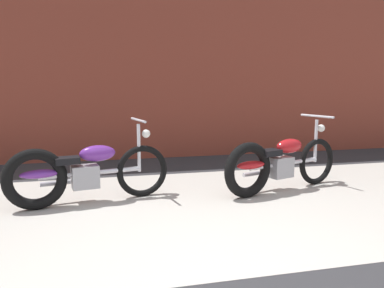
% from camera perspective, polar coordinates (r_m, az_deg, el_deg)
% --- Properties ---
extents(ground_plane, '(80.00, 80.00, 0.00)m').
position_cam_1_polar(ground_plane, '(3.05, 6.05, -19.67)').
color(ground_plane, '#2D2D30').
extents(sidewalk_slab, '(36.00, 3.50, 0.01)m').
position_cam_1_polar(sidewalk_slab, '(4.61, -1.24, -9.53)').
color(sidewalk_slab, '#B2ADA3').
rests_on(sidewalk_slab, ground).
extents(brick_building_wall, '(36.00, 0.50, 6.08)m').
position_cam_1_polar(brick_building_wall, '(7.94, -6.87, 20.30)').
color(brick_building_wall, brown).
rests_on(brick_building_wall, ground).
extents(motorcycle_purple, '(1.99, 0.68, 1.03)m').
position_cam_1_polar(motorcycle_purple, '(4.84, -16.63, -4.13)').
color(motorcycle_purple, black).
rests_on(motorcycle_purple, ground).
extents(motorcycle_red, '(1.94, 0.85, 1.03)m').
position_cam_1_polar(motorcycle_red, '(5.30, 12.46, -2.86)').
color(motorcycle_red, black).
rests_on(motorcycle_red, ground).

